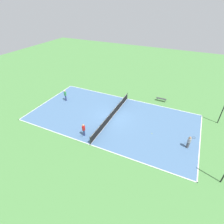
{
  "coord_description": "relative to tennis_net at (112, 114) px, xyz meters",
  "views": [
    {
      "loc": [
        17.21,
        8.09,
        13.67
      ],
      "look_at": [
        0.0,
        0.0,
        0.9
      ],
      "focal_mm": 28.0,
      "sensor_mm": 36.0,
      "label": 1
    }
  ],
  "objects": [
    {
      "name": "tennis_ball_midcourt",
      "position": [
        0.98,
        5.67,
        -0.49
      ],
      "size": [
        0.07,
        0.07,
        0.07
      ],
      "primitive_type": "sphere",
      "color": "#CCE033",
      "rests_on": "court_surface"
    },
    {
      "name": "bench",
      "position": [
        -7.2,
        4.99,
        -0.16
      ],
      "size": [
        0.36,
        1.53,
        0.45
      ],
      "rotation": [
        0.0,
        0.0,
        1.57
      ],
      "color": "#333338",
      "rests_on": "ground_plane"
    },
    {
      "name": "player_coach_red",
      "position": [
        4.61,
        -1.42,
        0.38
      ],
      "size": [
        0.97,
        0.78,
        1.6
      ],
      "rotation": [
        0.0,
        0.0,
        0.56
      ],
      "color": "navy",
      "rests_on": "court_surface"
    },
    {
      "name": "ground_plane",
      "position": [
        0.0,
        0.0,
        -0.55
      ],
      "size": [
        80.0,
        80.0,
        0.0
      ],
      "primitive_type": "plane",
      "color": "#518E47"
    },
    {
      "name": "fence_post_back_left",
      "position": [
        -4.72,
        12.77,
        1.61
      ],
      "size": [
        0.12,
        0.12,
        4.32
      ],
      "color": "black",
      "rests_on": "ground_plane"
    },
    {
      "name": "player_baseline_gray",
      "position": [
        1.56,
        9.69,
        0.33
      ],
      "size": [
        0.94,
        0.84,
        1.52
      ],
      "rotation": [
        0.0,
        0.0,
        2.47
      ],
      "color": "#4C4C51",
      "rests_on": "court_surface"
    },
    {
      "name": "tennis_net",
      "position": [
        0.0,
        0.0,
        0.0
      ],
      "size": [
        11.21,
        0.1,
        1.04
      ],
      "color": "black",
      "rests_on": "court_surface"
    },
    {
      "name": "court_surface",
      "position": [
        0.0,
        0.0,
        -0.54
      ],
      "size": [
        11.41,
        21.93,
        0.02
      ],
      "color": "#4C729E",
      "rests_on": "ground_plane"
    },
    {
      "name": "player_far_green",
      "position": [
        -1.1,
        -8.42,
        0.49
      ],
      "size": [
        0.91,
        0.88,
        1.76
      ],
      "rotation": [
        0.0,
        0.0,
        0.75
      ],
      "color": "navy",
      "rests_on": "court_surface"
    },
    {
      "name": "tennis_ball_left_sideline",
      "position": [
        -2.2,
        -10.04,
        -0.49
      ],
      "size": [
        0.07,
        0.07,
        0.07
      ],
      "primitive_type": "sphere",
      "color": "#CCE033",
      "rests_on": "court_surface"
    },
    {
      "name": "tennis_ball_near_net",
      "position": [
        -4.5,
        -5.6,
        -0.49
      ],
      "size": [
        0.07,
        0.07,
        0.07
      ],
      "primitive_type": "sphere",
      "color": "#CCE033",
      "rests_on": "court_surface"
    }
  ]
}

